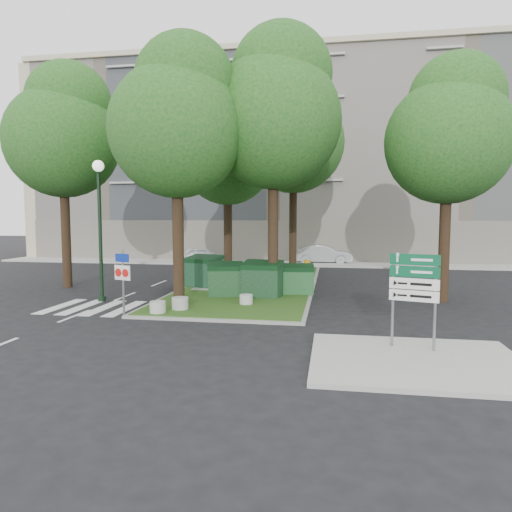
% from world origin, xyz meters
% --- Properties ---
extents(ground, '(120.00, 120.00, 0.00)m').
position_xyz_m(ground, '(0.00, 0.00, 0.00)').
color(ground, black).
rests_on(ground, ground).
extents(median_island, '(6.00, 16.00, 0.12)m').
position_xyz_m(median_island, '(0.50, 8.00, 0.06)').
color(median_island, '#234513').
rests_on(median_island, ground).
extents(median_kerb, '(6.30, 16.30, 0.10)m').
position_xyz_m(median_kerb, '(0.50, 8.00, 0.05)').
color(median_kerb, gray).
rests_on(median_kerb, ground).
extents(sidewalk_corner, '(5.00, 4.00, 0.12)m').
position_xyz_m(sidewalk_corner, '(6.50, -3.50, 0.06)').
color(sidewalk_corner, '#999993').
rests_on(sidewalk_corner, ground).
extents(building_sidewalk, '(42.00, 3.00, 0.12)m').
position_xyz_m(building_sidewalk, '(0.00, 18.50, 0.06)').
color(building_sidewalk, '#999993').
rests_on(building_sidewalk, ground).
extents(zebra_crossing, '(5.00, 3.00, 0.01)m').
position_xyz_m(zebra_crossing, '(-3.75, 1.50, 0.01)').
color(zebra_crossing, silver).
rests_on(zebra_crossing, ground).
extents(apartment_building, '(41.00, 12.00, 16.00)m').
position_xyz_m(apartment_building, '(0.00, 26.00, 8.00)').
color(apartment_building, '#BAAF8B').
rests_on(apartment_building, ground).
extents(tree_median_near_left, '(5.20, 5.20, 10.53)m').
position_xyz_m(tree_median_near_left, '(-1.41, 2.56, 7.32)').
color(tree_median_near_left, black).
rests_on(tree_median_near_left, ground).
extents(tree_median_near_right, '(5.60, 5.60, 11.46)m').
position_xyz_m(tree_median_near_right, '(2.09, 4.56, 7.99)').
color(tree_median_near_right, black).
rests_on(tree_median_near_right, ground).
extents(tree_median_mid, '(4.80, 4.80, 9.99)m').
position_xyz_m(tree_median_mid, '(-0.91, 9.06, 6.98)').
color(tree_median_mid, black).
rests_on(tree_median_mid, ground).
extents(tree_median_far, '(5.80, 5.80, 11.93)m').
position_xyz_m(tree_median_far, '(2.29, 12.06, 8.32)').
color(tree_median_far, black).
rests_on(tree_median_far, ground).
extents(tree_street_left, '(5.40, 5.40, 11.00)m').
position_xyz_m(tree_street_left, '(-8.41, 6.06, 7.65)').
color(tree_street_left, black).
rests_on(tree_street_left, ground).
extents(tree_street_right, '(5.00, 5.00, 10.06)m').
position_xyz_m(tree_street_right, '(9.09, 5.06, 6.98)').
color(tree_street_right, black).
rests_on(tree_street_right, ground).
extents(dumpster_a, '(1.92, 1.59, 1.53)m').
position_xyz_m(dumpster_a, '(-1.65, 6.64, 0.86)').
color(dumpster_a, '#0E331C').
rests_on(dumpster_a, median_island).
extents(dumpster_b, '(1.79, 1.46, 1.45)m').
position_xyz_m(dumpster_b, '(-0.05, 4.38, 0.81)').
color(dumpster_b, '#0F3615').
rests_on(dumpster_b, median_island).
extents(dumpster_c, '(1.77, 1.34, 1.53)m').
position_xyz_m(dumpster_c, '(1.55, 4.39, 0.86)').
color(dumpster_c, black).
rests_on(dumpster_c, median_island).
extents(dumpster_d, '(1.49, 1.12, 1.30)m').
position_xyz_m(dumpster_d, '(3.00, 5.42, 0.74)').
color(dumpster_d, '#16491E').
rests_on(dumpster_d, median_island).
extents(bollard_left, '(0.56, 0.56, 0.40)m').
position_xyz_m(bollard_left, '(-1.60, 0.50, 0.32)').
color(bollard_left, '#ADADA8').
rests_on(bollard_left, median_island).
extents(bollard_right, '(0.51, 0.51, 0.36)m').
position_xyz_m(bollard_right, '(1.19, 2.62, 0.30)').
color(bollard_right, '#B0B0AA').
rests_on(bollard_right, median_island).
extents(bollard_mid, '(0.61, 0.61, 0.43)m').
position_xyz_m(bollard_mid, '(-1.02, 1.23, 0.34)').
color(bollard_mid, '#A1A19C').
rests_on(bollard_mid, median_island).
extents(litter_bin, '(0.42, 0.42, 0.73)m').
position_xyz_m(litter_bin, '(2.96, 13.34, 0.49)').
color(litter_bin, '#C38916').
rests_on(litter_bin, median_island).
extents(street_lamp, '(0.46, 0.46, 5.79)m').
position_xyz_m(street_lamp, '(-4.95, 2.80, 3.64)').
color(street_lamp, black).
rests_on(street_lamp, ground).
extents(traffic_sign_pole, '(0.68, 0.28, 2.36)m').
position_xyz_m(traffic_sign_pole, '(-2.74, 0.22, 1.52)').
color(traffic_sign_pole, slate).
rests_on(traffic_sign_pole, ground).
extents(directional_sign, '(1.19, 0.39, 2.45)m').
position_xyz_m(directional_sign, '(6.56, -2.59, 1.75)').
color(directional_sign, slate).
rests_on(directional_sign, sidewalk_corner).
extents(car_white, '(3.82, 1.70, 1.28)m').
position_xyz_m(car_white, '(-4.89, 17.58, 0.64)').
color(car_white, white).
rests_on(car_white, ground).
extents(car_silver, '(4.32, 1.60, 1.41)m').
position_xyz_m(car_silver, '(3.83, 19.50, 0.70)').
color(car_silver, gray).
rests_on(car_silver, ground).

